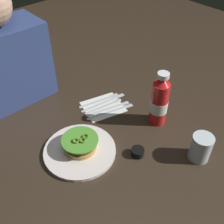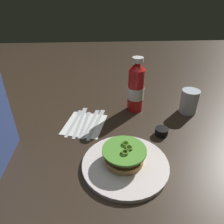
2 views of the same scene
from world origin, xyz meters
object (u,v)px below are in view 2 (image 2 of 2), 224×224
at_px(butter_knife, 97,121).
at_px(fork_utensil, 75,120).
at_px(ketchup_bottle, 137,88).
at_px(spoon_utensil, 86,119).
at_px(water_glass, 189,101).
at_px(condiment_cup, 162,132).
at_px(table_knife, 92,120).
at_px(napkin, 85,124).
at_px(burger_sandwich, 124,155).
at_px(dinner_plate, 125,164).
at_px(steak_knife, 81,119).

xyz_separation_m(butter_knife, fork_utensil, (0.02, 0.09, 0.00)).
bearing_deg(ketchup_bottle, spoon_utensil, 109.61).
distance_m(water_glass, condiment_cup, 0.22).
bearing_deg(table_knife, fork_utensil, 80.79).
bearing_deg(condiment_cup, napkin, 74.00).
relative_size(burger_sandwich, spoon_utensil, 0.73).
bearing_deg(condiment_cup, ketchup_bottle, 19.22).
xyz_separation_m(dinner_plate, condiment_cup, (0.15, -0.15, 0.01)).
height_order(water_glass, butter_knife, water_glass).
height_order(napkin, butter_knife, butter_knife).
bearing_deg(ketchup_bottle, table_knife, 114.14).
distance_m(ketchup_bottle, butter_knife, 0.21).
height_order(ketchup_bottle, fork_utensil, ketchup_bottle).
bearing_deg(spoon_utensil, burger_sandwich, -153.10).
distance_m(table_knife, steak_knife, 0.05).
distance_m(burger_sandwich, butter_knife, 0.25).
relative_size(burger_sandwich, ketchup_bottle, 0.57).
height_order(butter_knife, fork_utensil, same).
distance_m(burger_sandwich, fork_utensil, 0.30).
bearing_deg(burger_sandwich, fork_utensil, 34.01).
bearing_deg(condiment_cup, butter_knife, 67.74).
xyz_separation_m(burger_sandwich, ketchup_bottle, (0.32, -0.09, 0.07)).
distance_m(dinner_plate, table_knife, 0.27).
bearing_deg(spoon_utensil, water_glass, -84.48).
distance_m(water_glass, table_knife, 0.41).
bearing_deg(napkin, condiment_cup, -106.00).
height_order(condiment_cup, fork_utensil, condiment_cup).
relative_size(burger_sandwich, condiment_cup, 2.76).
bearing_deg(steak_knife, dinner_plate, -149.77).
xyz_separation_m(water_glass, napkin, (-0.07, 0.43, -0.05)).
bearing_deg(spoon_utensil, dinner_plate, -153.13).
xyz_separation_m(butter_knife, spoon_utensil, (0.01, 0.04, 0.00)).
relative_size(burger_sandwich, napkin, 0.81).
xyz_separation_m(condiment_cup, fork_utensil, (0.11, 0.32, -0.01)).
height_order(butter_knife, steak_knife, same).
bearing_deg(butter_knife, table_knife, 77.32).
distance_m(table_knife, fork_utensil, 0.07).
bearing_deg(butter_knife, ketchup_bottle, -61.90).
height_order(condiment_cup, napkin, condiment_cup).
relative_size(water_glass, napkin, 0.62).
xyz_separation_m(ketchup_bottle, butter_knife, (-0.09, 0.17, -0.10)).
bearing_deg(condiment_cup, spoon_utensil, 68.52).
bearing_deg(napkin, steak_knife, 27.76).
bearing_deg(burger_sandwich, napkin, 30.73).
distance_m(ketchup_bottle, water_glass, 0.23).
bearing_deg(spoon_utensil, fork_utensil, 87.89).
xyz_separation_m(napkin, table_knife, (0.02, -0.03, 0.00)).
height_order(ketchup_bottle, table_knife, ketchup_bottle).
distance_m(water_glass, napkin, 0.44).
bearing_deg(ketchup_bottle, fork_utensil, 106.22).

